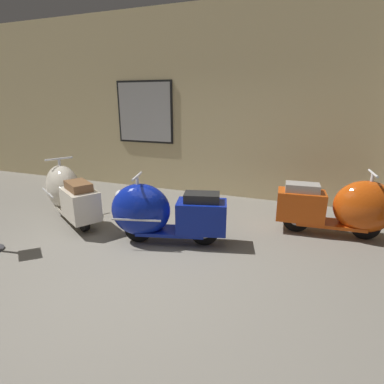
{
  "coord_description": "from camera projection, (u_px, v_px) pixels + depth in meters",
  "views": [
    {
      "loc": [
        1.71,
        -2.65,
        1.91
      ],
      "look_at": [
        0.18,
        1.44,
        0.57
      ],
      "focal_mm": 28.25,
      "sensor_mm": 36.0,
      "label": 1
    }
  ],
  "objects": [
    {
      "name": "scooter_2",
      "position": [
        344.0,
        207.0,
        4.3
      ],
      "size": [
        1.62,
        0.57,
        0.97
      ],
      "rotation": [
        0.0,
        0.0,
        0.07
      ],
      "color": "black",
      "rests_on": "ground"
    },
    {
      "name": "scooter_0",
      "position": [
        68.0,
        193.0,
        4.95
      ],
      "size": [
        1.61,
        1.23,
        0.99
      ],
      "rotation": [
        0.0,
        0.0,
        2.59
      ],
      "color": "black",
      "rests_on": "ground"
    },
    {
      "name": "showroom_back_wall",
      "position": [
        222.0,
        105.0,
        5.89
      ],
      "size": [
        18.0,
        0.63,
        3.63
      ],
      "color": "#CCB784",
      "rests_on": "ground"
    },
    {
      "name": "scooter_1",
      "position": [
        159.0,
        213.0,
        4.1
      ],
      "size": [
        1.63,
        0.83,
        0.96
      ],
      "rotation": [
        0.0,
        0.0,
        -2.89
      ],
      "color": "black",
      "rests_on": "ground"
    },
    {
      "name": "ground_plane",
      "position": [
        134.0,
        272.0,
        3.5
      ],
      "size": [
        60.0,
        60.0,
        0.0
      ],
      "primitive_type": "plane",
      "color": "slate"
    }
  ]
}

